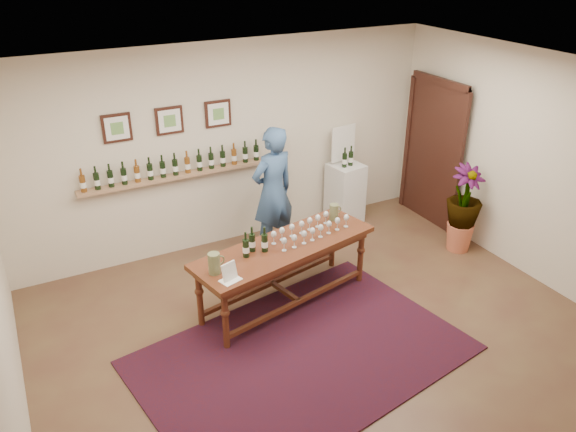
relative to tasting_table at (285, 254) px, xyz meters
name	(u,v)px	position (x,y,z in m)	size (l,w,h in m)	color
ground	(321,333)	(0.08, -0.71, -0.67)	(6.00, 6.00, 0.00)	#502C23
room_shell	(384,155)	(2.20, 1.14, 0.45)	(6.00, 6.00, 6.00)	beige
rug	(302,355)	(-0.28, -0.94, -0.66)	(3.31, 2.21, 0.02)	#4D0E0D
tasting_table	(285,254)	(0.00, 0.00, 0.00)	(2.33, 1.16, 0.79)	#4A2612
table_glasses	(311,228)	(0.38, 0.07, 0.20)	(1.23, 0.28, 0.17)	silver
table_bottles	(254,241)	(-0.38, 0.01, 0.26)	(0.27, 0.16, 0.29)	black
pitcher_left	(214,263)	(-0.93, -0.19, 0.24)	(0.15, 0.15, 0.23)	#61663F
pitcher_right	(334,212)	(0.83, 0.28, 0.22)	(0.13, 0.13, 0.21)	#61663F
menu_card	(229,271)	(-0.83, -0.37, 0.21)	(0.21, 0.15, 0.19)	white
display_pedestal	(345,193)	(1.81, 1.51, -0.22)	(0.46, 0.46, 0.91)	silver
pedestal_bottles	(348,157)	(1.79, 1.46, 0.38)	(0.28, 0.07, 0.28)	black
info_sign	(343,143)	(1.82, 1.64, 0.53)	(0.43, 0.02, 0.59)	white
potted_plant	(463,209)	(2.73, 0.00, -0.05)	(0.58, 0.58, 1.07)	#C26040
person	(273,192)	(0.42, 1.16, 0.23)	(0.66, 0.43, 1.80)	#36557F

